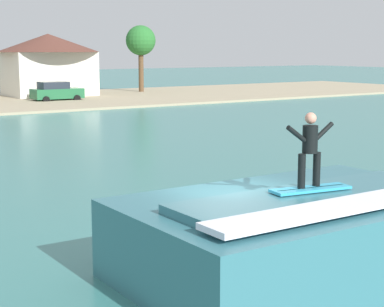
% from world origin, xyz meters
% --- Properties ---
extents(ground_plane, '(260.00, 260.00, 0.00)m').
position_xyz_m(ground_plane, '(0.00, 0.00, 0.00)').
color(ground_plane, '#377974').
extents(wave_crest, '(7.41, 4.60, 1.89)m').
position_xyz_m(wave_crest, '(0.75, -1.38, 0.89)').
color(wave_crest, '#356F7A').
rests_on(wave_crest, ground_plane).
extents(surfboard, '(1.83, 0.76, 0.06)m').
position_xyz_m(surfboard, '(0.83, -1.67, 1.92)').
color(surfboard, '#33A5CC').
rests_on(surfboard, wave_crest).
extents(surfer, '(1.29, 0.32, 1.57)m').
position_xyz_m(surfer, '(0.84, -1.59, 2.82)').
color(surfer, black).
rests_on(surfer, surfboard).
extents(car_far_shore, '(4.57, 2.29, 1.86)m').
position_xyz_m(car_far_shore, '(14.09, 44.90, 0.95)').
color(car_far_shore, '#23663D').
rests_on(car_far_shore, ground_plane).
extents(house_gabled_white, '(10.12, 10.12, 6.30)m').
position_xyz_m(house_gabled_white, '(15.79, 50.83, 3.68)').
color(house_gabled_white, silver).
rests_on(house_gabled_white, ground_plane).
extents(tree_short_bushy, '(3.23, 3.23, 7.34)m').
position_xyz_m(tree_short_bushy, '(26.35, 50.88, 5.59)').
color(tree_short_bushy, brown).
rests_on(tree_short_bushy, ground_plane).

